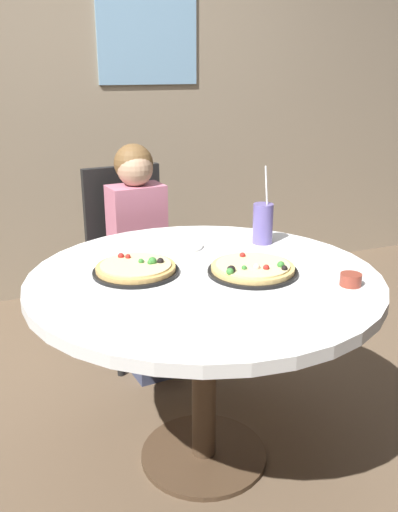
{
  "coord_description": "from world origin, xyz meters",
  "views": [
    {
      "loc": [
        -0.66,
        -1.62,
        1.42
      ],
      "look_at": [
        0.0,
        0.05,
        0.8
      ],
      "focal_mm": 38.68,
      "sensor_mm": 36.0,
      "label": 1
    }
  ],
  "objects": [
    {
      "name": "diner_child",
      "position": [
        0.01,
        0.79,
        0.48
      ],
      "size": [
        0.29,
        0.42,
        1.08
      ],
      "color": "#3F4766",
      "rests_on": "ground_plane"
    },
    {
      "name": "pizza_veggie",
      "position": [
        0.16,
        -0.05,
        0.77
      ],
      "size": [
        0.31,
        0.31,
        0.05
      ],
      "color": "black",
      "rests_on": "dining_table"
    },
    {
      "name": "wall_with_window",
      "position": [
        0.0,
        1.9,
        1.45
      ],
      "size": [
        5.2,
        0.14,
        2.9
      ],
      "color": "gray",
      "rests_on": "ground_plane"
    },
    {
      "name": "sauce_bowl",
      "position": [
        0.4,
        -0.27,
        0.77
      ],
      "size": [
        0.07,
        0.07,
        0.04
      ],
      "primitive_type": "cylinder",
      "color": "brown",
      "rests_on": "dining_table"
    },
    {
      "name": "plate_small",
      "position": [
        0.02,
        0.31,
        0.76
      ],
      "size": [
        0.18,
        0.18,
        0.01
      ],
      "primitive_type": "cylinder",
      "color": "white",
      "rests_on": "dining_table"
    },
    {
      "name": "dining_table",
      "position": [
        0.0,
        0.0,
        0.65
      ],
      "size": [
        1.2,
        1.2,
        0.75
      ],
      "color": "white",
      "rests_on": "ground_plane"
    },
    {
      "name": "pizza_cheese",
      "position": [
        -0.21,
        0.1,
        0.77
      ],
      "size": [
        0.3,
        0.3,
        0.05
      ],
      "color": "black",
      "rests_on": "dining_table"
    },
    {
      "name": "soda_cup",
      "position": [
        0.35,
        0.24,
        0.83
      ],
      "size": [
        0.08,
        0.08,
        0.31
      ],
      "color": "#6659A5",
      "rests_on": "dining_table"
    },
    {
      "name": "ground_plane",
      "position": [
        0.0,
        0.0,
        0.0
      ],
      "size": [
        8.0,
        8.0,
        0.0
      ],
      "primitive_type": "plane",
      "color": "brown"
    },
    {
      "name": "chair_wooden",
      "position": [
        -0.01,
        0.97,
        0.53
      ],
      "size": [
        0.44,
        0.44,
        0.95
      ],
      "color": "black",
      "rests_on": "ground_plane"
    }
  ]
}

